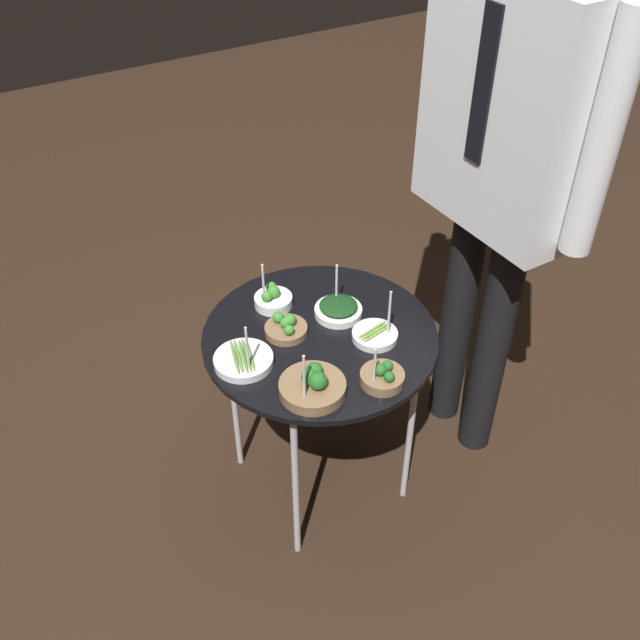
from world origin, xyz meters
The scene contains 10 objects.
ground_plane centered at (0.00, 0.00, 0.00)m, with size 8.00×8.00×0.00m, color black.
serving_cart centered at (0.00, 0.00, 0.59)m, with size 0.66×0.66×0.64m.
bowl_asparagus_front_right centered at (0.00, -0.24, 0.65)m, with size 0.16×0.16×0.16m.
bowl_spinach_far_rim centered at (-0.05, 0.09, 0.66)m, with size 0.14×0.14×0.15m.
bowl_broccoli_center centered at (0.25, 0.04, 0.66)m, with size 0.12×0.12×0.13m.
bowl_broccoli_back_right centered at (-0.05, -0.08, 0.66)m, with size 0.12×0.12×0.06m.
bowl_asparagus_front_left centered at (0.10, 0.12, 0.65)m, with size 0.13×0.13×0.16m.
bowl_broccoli_front_center centered at (0.19, -0.13, 0.66)m, with size 0.17×0.17×0.17m.
bowl_broccoli_mid_left centered at (-0.18, -0.05, 0.66)m, with size 0.11×0.11×0.16m.
waiter_figure centered at (0.05, 0.56, 1.11)m, with size 0.65×0.24×1.76m.
Camera 1 is at (1.30, -0.78, 1.94)m, focal length 40.00 mm.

